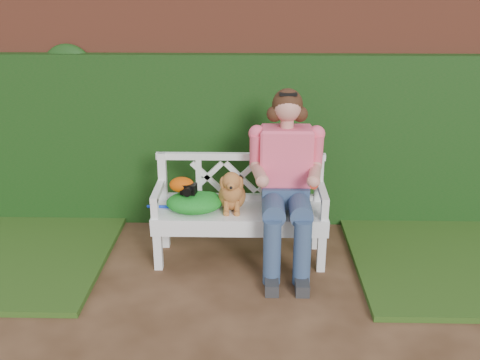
{
  "coord_description": "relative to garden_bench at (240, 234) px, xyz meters",
  "views": [
    {
      "loc": [
        0.19,
        -3.62,
        2.45
      ],
      "look_at": [
        0.09,
        0.87,
        0.75
      ],
      "focal_mm": 42.0,
      "sensor_mm": 36.0,
      "label": 1
    }
  ],
  "objects": [
    {
      "name": "camera_item",
      "position": [
        -0.44,
        -0.05,
        0.45
      ],
      "size": [
        0.14,
        0.12,
        0.09
      ],
      "primitive_type": "cube",
      "rotation": [
        0.0,
        0.0,
        -0.17
      ],
      "color": "black",
      "rests_on": "green_bag"
    },
    {
      "name": "brick_wall",
      "position": [
        -0.09,
        1.03,
        0.86
      ],
      "size": [
        10.0,
        0.3,
        2.2
      ],
      "primitive_type": "cube",
      "color": "brown",
      "rests_on": "ground"
    },
    {
      "name": "dog",
      "position": [
        -0.07,
        -0.02,
        0.43
      ],
      "size": [
        0.37,
        0.42,
        0.38
      ],
      "primitive_type": null,
      "rotation": [
        0.0,
        0.0,
        -0.42
      ],
      "color": "olive",
      "rests_on": "garden_bench"
    },
    {
      "name": "baseball_glove",
      "position": [
        -0.5,
        -0.02,
        0.47
      ],
      "size": [
        0.24,
        0.19,
        0.13
      ],
      "primitive_type": "ellipsoid",
      "rotation": [
        0.0,
        0.0,
        0.2
      ],
      "color": "#BB4305",
      "rests_on": "green_bag"
    },
    {
      "name": "tennis_racket",
      "position": [
        -0.45,
        0.0,
        0.25
      ],
      "size": [
        0.57,
        0.27,
        0.03
      ],
      "primitive_type": null,
      "rotation": [
        0.0,
        0.0,
        0.06
      ],
      "color": "white",
      "rests_on": "garden_bench"
    },
    {
      "name": "green_bag",
      "position": [
        -0.39,
        -0.05,
        0.32
      ],
      "size": [
        0.51,
        0.41,
        0.16
      ],
      "primitive_type": null,
      "rotation": [
        0.0,
        0.0,
        0.09
      ],
      "color": "#338132",
      "rests_on": "garden_bench"
    },
    {
      "name": "ivy_hedge",
      "position": [
        -0.09,
        0.81,
        0.61
      ],
      "size": [
        10.0,
        0.18,
        1.7
      ],
      "primitive_type": "cube",
      "color": "#1E3813",
      "rests_on": "ground"
    },
    {
      "name": "ground",
      "position": [
        -0.09,
        -0.87,
        -0.24
      ],
      "size": [
        60.0,
        60.0,
        0.0
      ],
      "primitive_type": "plane",
      "color": "#372213"
    },
    {
      "name": "seated_woman",
      "position": [
        0.39,
        -0.02,
        0.54
      ],
      "size": [
        0.78,
        0.97,
        1.57
      ],
      "primitive_type": null,
      "rotation": [
        0.0,
        0.0,
        -0.14
      ],
      "color": "#EE5A79",
      "rests_on": "ground"
    },
    {
      "name": "garden_bench",
      "position": [
        0.0,
        0.0,
        0.0
      ],
      "size": [
        1.6,
        0.65,
        0.48
      ],
      "primitive_type": null,
      "rotation": [
        0.0,
        0.0,
        -0.03
      ],
      "color": "white",
      "rests_on": "ground"
    }
  ]
}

